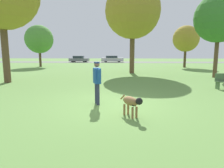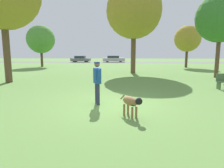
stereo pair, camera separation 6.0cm
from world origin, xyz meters
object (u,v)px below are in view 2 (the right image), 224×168
person (97,79)px  parked_car_grey (81,59)px  tree_near_right (221,18)px  tree_far_left (41,39)px  frisbee (137,102)px  parked_car_silver (114,59)px  dog (131,102)px  tree_far_right (188,39)px  tree_mid_center (134,11)px

person → parked_car_grey: (-7.80, 33.50, -0.33)m
tree_near_right → tree_far_left: 21.75m
person → frisbee: bearing=87.2°
frisbee → parked_car_silver: parked_car_silver is taller
frisbee → parked_car_silver: 33.39m
person → dog: size_ratio=1.76×
dog → parked_car_silver: size_ratio=0.20×
parked_car_silver → tree_far_left: bearing=-126.2°
tree_near_right → person: bearing=-133.7°
parked_car_grey → dog: bearing=-73.3°
person → tree_far_right: bearing=135.8°
tree_far_left → parked_car_grey: bearing=79.5°
tree_far_right → tree_far_left: (-19.61, 0.35, 0.01)m
person → parked_car_silver: (-0.96, 33.73, -0.31)m
tree_far_right → parked_car_silver: tree_far_right is taller
tree_near_right → tree_far_right: bearing=84.9°
dog → parked_car_grey: bearing=159.3°
person → tree_far_right: 21.80m
tree_mid_center → tree_far_left: 14.77m
dog → tree_far_left: 24.50m
parked_car_silver → frisbee: bearing=-87.9°
frisbee → tree_mid_center: size_ratio=0.03×
person → tree_far_left: (-10.31, 19.87, 2.78)m
parked_car_grey → parked_car_silver: (6.84, 0.23, 0.02)m
tree_near_right → tree_far_right: tree_near_right is taller
tree_far_right → parked_car_silver: bearing=125.8°
dog → tree_far_left: size_ratio=0.16×
tree_far_left → tree_near_right: bearing=-30.9°
tree_far_right → dog: bearing=-111.0°
parked_car_grey → frisbee: bearing=-72.0°
person → tree_near_right: 12.57m
dog → tree_mid_center: size_ratio=0.11×
tree_far_right → parked_car_silver: 17.79m
tree_far_left → person: bearing=-62.6°
tree_near_right → tree_far_left: (-18.65, 11.16, -0.80)m
frisbee → tree_far_left: tree_far_left is taller
person → parked_car_grey: 34.40m
tree_near_right → tree_mid_center: 7.24m
parked_car_silver → tree_near_right: bearing=-71.8°
dog → parked_car_grey: size_ratio=0.23×
tree_far_left → tree_mid_center: bearing=-33.2°
parked_car_grey → parked_car_silver: bearing=4.2°
frisbee → parked_car_grey: bearing=105.8°
frisbee → parked_car_silver: bearing=94.3°
tree_far_left → tree_far_right: bearing=-1.0°
person → tree_near_right: bearing=117.5°
dog → parked_car_grey: (-9.04, 34.99, 0.17)m
person → tree_far_left: size_ratio=0.29×
frisbee → tree_near_right: (6.78, 8.27, 4.54)m
parked_car_silver → tree_mid_center: bearing=-84.7°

